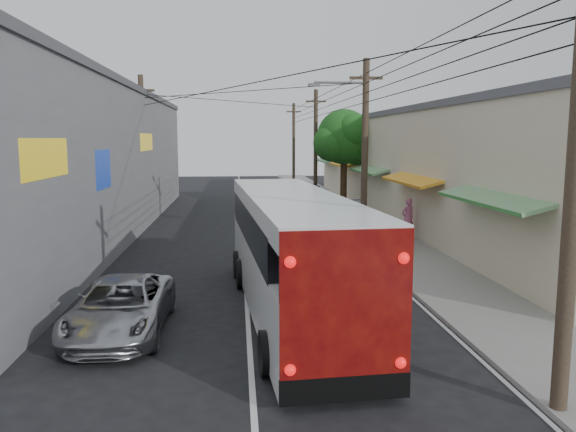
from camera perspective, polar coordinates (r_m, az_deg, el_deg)
name	(u,v)px	position (r m, az deg, el deg)	size (l,w,h in m)	color
ground	(251,377)	(11.60, -3.73, -16.00)	(120.00, 120.00, 0.00)	black
sidewalk	(358,222)	(31.68, 7.12, -0.58)	(3.00, 80.00, 0.12)	slate
building_right	(426,165)	(34.52, 13.83, 5.10)	(7.09, 40.00, 6.25)	beige
building_left	(68,160)	(29.79, -21.41, 5.34)	(7.20, 36.00, 7.25)	slate
utility_poles	(298,149)	(31.12, 1.00, 6.85)	(11.80, 45.28, 8.00)	#473828
street_tree	(345,139)	(37.31, 5.82, 7.82)	(4.40, 4.00, 6.60)	#3F2B19
coach_bus	(291,252)	(15.08, 0.34, -3.65)	(3.20, 11.39, 3.24)	white
jeepney	(121,307)	(14.32, -16.62, -8.85)	(2.16, 4.68, 1.30)	#AAAAB1
parked_suv	(350,226)	(24.39, 6.29, -1.07)	(2.57, 6.32, 1.83)	#929299
parked_car_mid	(308,206)	(32.24, 2.02, 0.98)	(1.93, 4.80, 1.63)	#27262C
parked_car_far	(309,197)	(38.12, 2.10, 1.94)	(1.58, 4.54, 1.49)	black
pedestrian_near	(408,218)	(26.47, 12.06, -0.22)	(0.67, 0.44, 1.84)	#C96A97
pedestrian_far	(372,229)	(23.89, 8.51, -1.28)	(0.78, 0.61, 1.61)	#83A4BF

